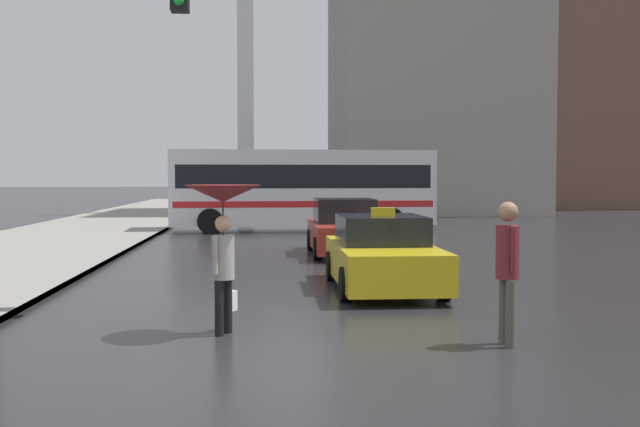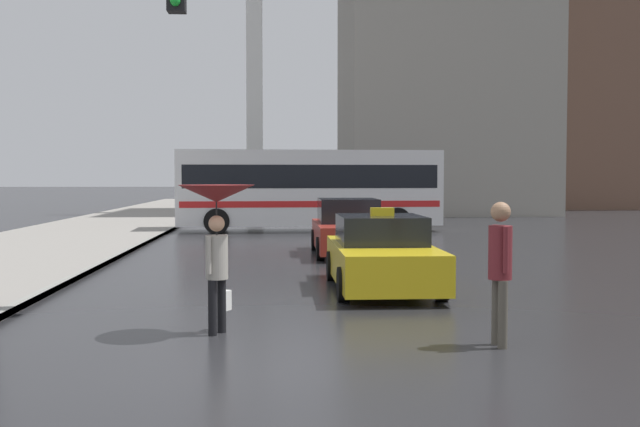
# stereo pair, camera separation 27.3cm
# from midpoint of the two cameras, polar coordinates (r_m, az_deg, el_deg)

# --- Properties ---
(ground_plane) EXTENTS (300.00, 300.00, 0.00)m
(ground_plane) POSITION_cam_midpoint_polar(r_m,az_deg,el_deg) (8.60, 0.32, -11.61)
(ground_plane) COLOR #262628
(taxi) EXTENTS (1.91, 4.31, 1.56)m
(taxi) POSITION_cam_midpoint_polar(r_m,az_deg,el_deg) (14.32, 5.26, -3.20)
(taxi) COLOR gold
(taxi) RESTS_ON ground_plane
(sedan_red) EXTENTS (1.91, 4.29, 1.53)m
(sedan_red) POSITION_cam_midpoint_polar(r_m,az_deg,el_deg) (20.61, 2.55, -1.22)
(sedan_red) COLOR #A52D23
(sedan_red) RESTS_ON ground_plane
(city_bus) EXTENTS (10.27, 3.05, 3.16)m
(city_bus) POSITION_cam_midpoint_polar(r_m,az_deg,el_deg) (29.36, -0.60, 2.07)
(city_bus) COLOR silver
(city_bus) RESTS_ON ground_plane
(pedestrian_with_umbrella) EXTENTS (1.04, 1.04, 2.03)m
(pedestrian_with_umbrella) POSITION_cam_midpoint_polar(r_m,az_deg,el_deg) (10.19, -7.12, -0.05)
(pedestrian_with_umbrella) COLOR black
(pedestrian_with_umbrella) RESTS_ON ground_plane
(pedestrian_man) EXTENTS (0.32, 0.45, 1.83)m
(pedestrian_man) POSITION_cam_midpoint_polar(r_m,az_deg,el_deg) (9.70, 14.35, -3.50)
(pedestrian_man) COLOR #4C473D
(pedestrian_man) RESTS_ON ground_plane
(traffic_light) EXTENTS (3.14, 0.38, 5.80)m
(traffic_light) POSITION_cam_midpoint_polar(r_m,az_deg,el_deg) (12.44, -18.29, 11.27)
(traffic_light) COLOR black
(traffic_light) RESTS_ON ground_plane
(building_tower_near) EXTENTS (11.24, 10.71, 24.90)m
(building_tower_near) POSITION_cam_midpoint_polar(r_m,az_deg,el_deg) (46.25, 9.32, 15.68)
(building_tower_near) COLOR gray
(building_tower_near) RESTS_ON ground_plane
(monument_cross) EXTENTS (8.20, 0.90, 18.65)m
(monument_cross) POSITION_cam_midpoint_polar(r_m,az_deg,el_deg) (43.84, -4.85, 13.92)
(monument_cross) COLOR white
(monument_cross) RESTS_ON ground_plane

